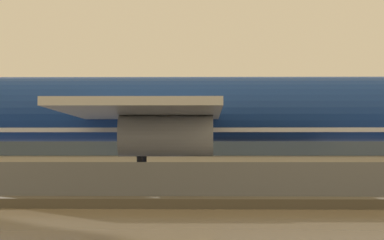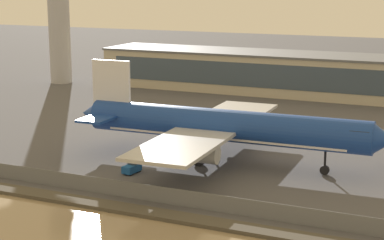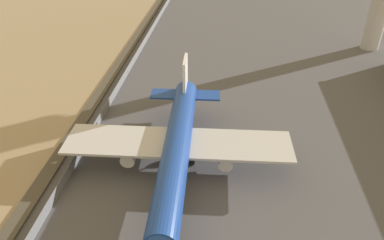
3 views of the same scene
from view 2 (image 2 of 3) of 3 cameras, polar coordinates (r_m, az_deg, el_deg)
name	(u,v)px [view 2 (image 2 of 3)]	position (r m, az deg, el deg)	size (l,w,h in m)	color
ground_plane	(159,164)	(103.05, -2.98, -3.96)	(500.00, 500.00, 0.00)	#4C4C51
shoreline_seawall	(87,202)	(86.17, -9.28, -7.25)	(320.00, 3.00, 0.50)	#474238
perimeter_fence	(105,186)	(89.45, -7.70, -5.86)	(280.00, 0.10, 2.26)	slate
cargo_jet_blue	(220,126)	(102.40, 2.51, -0.57)	(52.53, 44.72, 15.85)	#193D93
baggage_tug	(132,168)	(98.64, -5.37, -4.26)	(1.95, 3.36, 1.80)	#19519E
terminal_building	(288,73)	(168.04, 8.52, 4.12)	(101.26, 17.57, 10.50)	#BCB299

